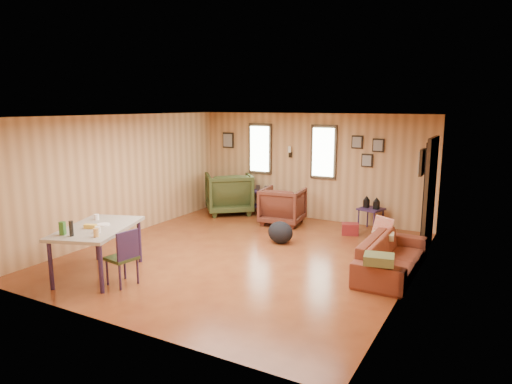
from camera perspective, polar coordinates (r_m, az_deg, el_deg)
room at (r=7.92m, az=0.63°, el=0.84°), size 5.54×6.04×2.44m
sofa at (r=7.41m, az=16.68°, el=-6.93°), size 0.58×1.94×0.76m
recliner_brown at (r=9.99m, az=3.36°, el=-1.52°), size 0.96×0.91×0.89m
recliner_green at (r=10.98m, az=-3.41°, el=0.11°), size 1.43×1.42×1.08m
end_table at (r=10.98m, az=0.82°, el=-0.69°), size 0.57×0.53×0.69m
side_table at (r=9.77m, az=14.21°, el=-1.86°), size 0.55×0.55×0.72m
cooler at (r=9.42m, az=11.67°, el=-4.55°), size 0.39×0.33×0.23m
backpack at (r=8.65m, az=3.07°, el=-5.07°), size 0.53×0.42×0.42m
sofa_pillows at (r=7.24m, az=15.37°, el=-6.25°), size 0.72×1.76×0.36m
dining_table at (r=7.34m, az=-19.30°, el=-4.65°), size 1.35×1.71×0.98m
dining_chair at (r=6.87m, az=-16.16°, el=-7.53°), size 0.43×0.43×0.83m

